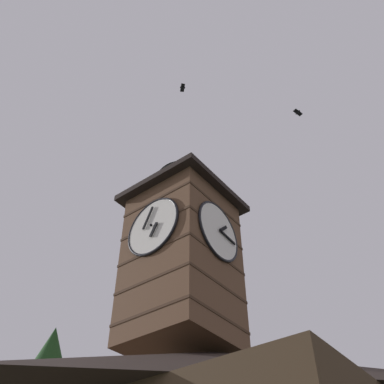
# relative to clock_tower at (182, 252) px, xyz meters

# --- Properties ---
(clock_tower) EXTENTS (4.03, 4.03, 8.89)m
(clock_tower) POSITION_rel_clock_tower_xyz_m (0.00, 0.00, 0.00)
(clock_tower) COLOR brown
(clock_tower) RESTS_ON building_main
(flying_bird_high) EXTENTS (0.51, 0.52, 0.16)m
(flying_bird_high) POSITION_rel_clock_tower_xyz_m (0.00, -0.18, 10.74)
(flying_bird_high) COLOR black
(flying_bird_low) EXTENTS (0.50, 0.29, 0.15)m
(flying_bird_low) POSITION_rel_clock_tower_xyz_m (-2.19, 4.94, 6.81)
(flying_bird_low) COLOR black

